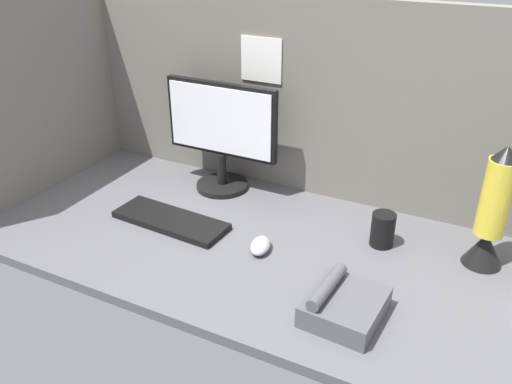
% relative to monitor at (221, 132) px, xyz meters
% --- Properties ---
extents(ground_plane, '(1.80, 0.80, 0.03)m').
position_rel_monitor_xyz_m(ground_plane, '(0.31, -0.25, -0.22)').
color(ground_plane, '#515156').
extents(cubicle_wall_back, '(1.80, 0.06, 0.65)m').
position_rel_monitor_xyz_m(cubicle_wall_back, '(0.31, 0.12, 0.12)').
color(cubicle_wall_back, slate).
rests_on(cubicle_wall_back, ground_plane).
extents(cubicle_wall_side, '(0.05, 0.80, 0.65)m').
position_rel_monitor_xyz_m(cubicle_wall_side, '(-0.57, -0.25, 0.12)').
color(cubicle_wall_side, slate).
rests_on(cubicle_wall_side, ground_plane).
extents(monitor, '(0.40, 0.18, 0.38)m').
position_rel_monitor_xyz_m(monitor, '(0.00, 0.00, 0.00)').
color(monitor, black).
rests_on(monitor, ground_plane).
extents(keyboard, '(0.38, 0.15, 0.02)m').
position_rel_monitor_xyz_m(keyboard, '(-0.02, -0.29, -0.20)').
color(keyboard, black).
rests_on(keyboard, ground_plane).
extents(mouse, '(0.08, 0.11, 0.03)m').
position_rel_monitor_xyz_m(mouse, '(0.30, -0.30, -0.19)').
color(mouse, '#99999E').
rests_on(mouse, ground_plane).
extents(mug_black_travel, '(0.07, 0.07, 0.10)m').
position_rel_monitor_xyz_m(mug_black_travel, '(0.60, -0.11, -0.16)').
color(mug_black_travel, black).
rests_on(mug_black_travel, ground_plane).
extents(lava_lamp, '(0.11, 0.11, 0.35)m').
position_rel_monitor_xyz_m(lava_lamp, '(0.87, -0.08, -0.06)').
color(lava_lamp, black).
rests_on(lava_lamp, ground_plane).
extents(desk_phone, '(0.18, 0.20, 0.09)m').
position_rel_monitor_xyz_m(desk_phone, '(0.59, -0.46, -0.17)').
color(desk_phone, '#4C4C51').
rests_on(desk_phone, ground_plane).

